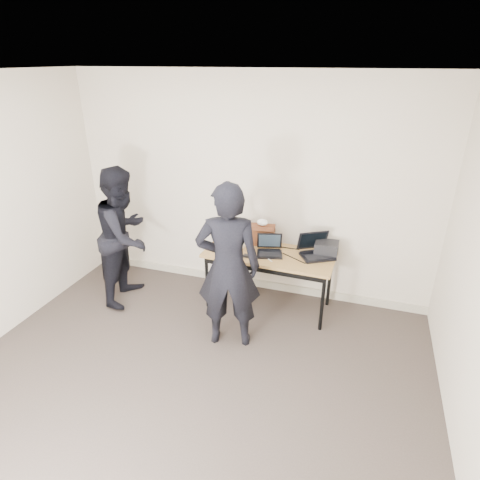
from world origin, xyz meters
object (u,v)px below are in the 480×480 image
at_px(leather_satchel, 260,234).
at_px(person_observer, 125,235).
at_px(laptop_right, 316,250).
at_px(equipment_box, 326,248).
at_px(laptop_center, 270,249).
at_px(person_typist, 228,267).
at_px(laptop_beige, 231,243).
at_px(desk, 269,258).

distance_m(leather_satchel, person_observer, 1.63).
distance_m(laptop_right, equipment_box, 0.13).
xyz_separation_m(laptop_center, person_typist, (-0.23, -0.77, 0.12)).
relative_size(laptop_right, leather_satchel, 1.27).
distance_m(laptop_center, equipment_box, 0.66).
height_order(laptop_beige, leather_satchel, leather_satchel).
bearing_deg(leather_satchel, person_observer, -167.48).
relative_size(equipment_box, person_observer, 0.16).
relative_size(laptop_center, equipment_box, 1.35).
height_order(leather_satchel, person_observer, person_observer).
height_order(laptop_right, leather_satchel, laptop_right).
bearing_deg(laptop_right, leather_satchel, 140.89).
distance_m(laptop_center, person_typist, 0.82).
bearing_deg(equipment_box, leather_satchel, 177.47).
bearing_deg(laptop_right, equipment_box, -0.42).
xyz_separation_m(desk, equipment_box, (0.63, 0.19, 0.13)).
bearing_deg(laptop_center, desk, -106.61).
xyz_separation_m(laptop_right, equipment_box, (0.11, 0.07, 0.02)).
relative_size(desk, person_observer, 0.90).
xyz_separation_m(laptop_right, leather_satchel, (-0.70, 0.10, 0.07)).
bearing_deg(laptop_beige, desk, 11.52).
bearing_deg(laptop_beige, equipment_box, 23.74).
relative_size(laptop_beige, laptop_center, 1.07).
distance_m(laptop_beige, person_observer, 1.28).
distance_m(desk, laptop_beige, 0.50).
distance_m(desk, person_observer, 1.75).
distance_m(leather_satchel, equipment_box, 0.81).
relative_size(desk, laptop_beige, 4.02).
bearing_deg(desk, leather_satchel, 130.04).
distance_m(laptop_beige, person_typist, 0.85).
bearing_deg(person_observer, laptop_center, -84.49).
height_order(laptop_beige, person_typist, person_typist).
xyz_separation_m(laptop_beige, person_typist, (0.25, -0.80, 0.12)).
xyz_separation_m(laptop_center, equipment_box, (0.63, 0.18, 0.03)).
height_order(desk, person_typist, person_typist).
relative_size(desk, leather_satchel, 4.02).
bearing_deg(desk, laptop_center, 90.69).
distance_m(laptop_beige, laptop_right, 1.01).
xyz_separation_m(desk, person_typist, (-0.23, -0.76, 0.23)).
distance_m(laptop_right, person_typist, 1.17).
height_order(laptop_center, equipment_box, laptop_center).
relative_size(person_typist, person_observer, 1.05).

